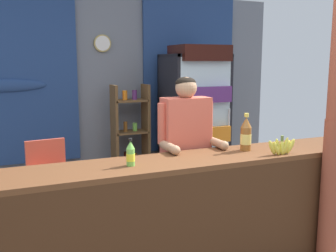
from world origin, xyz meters
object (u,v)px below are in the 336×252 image
at_px(stall_counter, 194,207).
at_px(soda_bottle_lime_soda, 131,154).
at_px(drink_fridge, 195,111).
at_px(plastic_lawn_chair, 49,176).
at_px(banana_bunch, 282,147).
at_px(timber_post, 335,126).
at_px(bottle_shelf_rack, 130,135).
at_px(soda_bottle_iced_tea, 246,135).
at_px(shopkeeper, 186,142).

bearing_deg(stall_counter, soda_bottle_lime_soda, 170.05).
xyz_separation_m(drink_fridge, plastic_lawn_chair, (-1.94, -0.40, -0.56)).
distance_m(plastic_lawn_chair, banana_bunch, 2.42).
relative_size(timber_post, bottle_shelf_rack, 1.76).
relative_size(plastic_lawn_chair, banana_bunch, 3.11).
bearing_deg(banana_bunch, soda_bottle_lime_soda, 173.03).
distance_m(stall_counter, drink_fridge, 2.33).
relative_size(bottle_shelf_rack, soda_bottle_lime_soda, 6.87).
xyz_separation_m(soda_bottle_iced_tea, banana_bunch, (0.18, -0.24, -0.07)).
relative_size(stall_counter, bottle_shelf_rack, 2.67).
relative_size(drink_fridge, bottle_shelf_rack, 1.36).
bearing_deg(drink_fridge, banana_bunch, -98.01).
bearing_deg(soda_bottle_iced_tea, soda_bottle_lime_soda, -175.20).
bearing_deg(stall_counter, timber_post, -11.25).
bearing_deg(stall_counter, shopkeeper, 70.51).
height_order(drink_fridge, plastic_lawn_chair, drink_fridge).
bearing_deg(stall_counter, bottle_shelf_rack, 84.06).
xyz_separation_m(stall_counter, drink_fridge, (1.05, 2.02, 0.47)).
bearing_deg(bottle_shelf_rack, soda_bottle_iced_tea, -81.23).
bearing_deg(drink_fridge, soda_bottle_lime_soda, -128.18).
bearing_deg(soda_bottle_lime_soda, drink_fridge, 51.82).
relative_size(bottle_shelf_rack, plastic_lawn_chair, 1.62).
xyz_separation_m(stall_counter, soda_bottle_lime_soda, (-0.47, 0.08, 0.45)).
relative_size(stall_counter, banana_bunch, 13.47).
bearing_deg(soda_bottle_lime_soda, timber_post, -10.87).
height_order(bottle_shelf_rack, plastic_lawn_chair, bottle_shelf_rack).
height_order(timber_post, drink_fridge, timber_post).
height_order(soda_bottle_lime_soda, banana_bunch, soda_bottle_lime_soda).
bearing_deg(timber_post, plastic_lawn_chair, 137.66).
relative_size(soda_bottle_iced_tea, banana_bunch, 1.15).
distance_m(plastic_lawn_chair, soda_bottle_lime_soda, 1.69).
bearing_deg(timber_post, stall_counter, 168.75).
relative_size(timber_post, shopkeeper, 1.58).
relative_size(shopkeeper, soda_bottle_lime_soda, 7.67).
xyz_separation_m(bottle_shelf_rack, plastic_lawn_chair, (-1.13, -0.70, -0.23)).
bearing_deg(bottle_shelf_rack, drink_fridge, -20.35).
relative_size(drink_fridge, shopkeeper, 1.22).
xyz_separation_m(stall_counter, bottle_shelf_rack, (0.24, 2.33, 0.14)).
bearing_deg(banana_bunch, stall_counter, 174.92).
bearing_deg(banana_bunch, drink_fridge, 81.99).
height_order(shopkeeper, soda_bottle_lime_soda, shopkeeper).
xyz_separation_m(stall_counter, shopkeeper, (0.18, 0.52, 0.40)).
relative_size(drink_fridge, banana_bunch, 6.86).
xyz_separation_m(stall_counter, soda_bottle_iced_tea, (0.57, 0.17, 0.49)).
xyz_separation_m(drink_fridge, soda_bottle_iced_tea, (-0.48, -1.85, 0.03)).
xyz_separation_m(drink_fridge, shopkeeper, (-0.87, -1.50, -0.07)).
height_order(bottle_shelf_rack, shopkeeper, shopkeeper).
height_order(timber_post, bottle_shelf_rack, timber_post).
bearing_deg(soda_bottle_lime_soda, soda_bottle_iced_tea, 4.80).
bearing_deg(banana_bunch, bottle_shelf_rack, 102.18).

